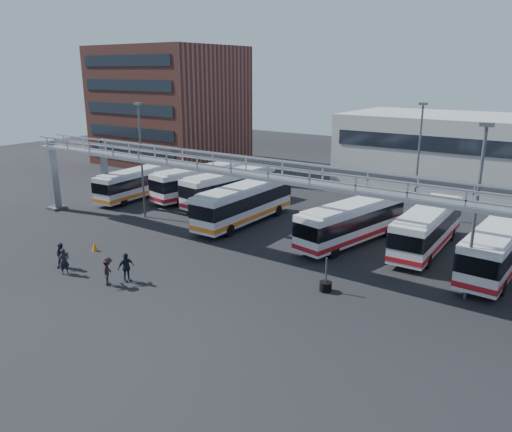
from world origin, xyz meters
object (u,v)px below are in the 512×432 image
Objects in this scene: light_pole_left at (141,155)px; bus_0 at (138,182)px; bus_5 at (351,221)px; pedestrian_c at (108,271)px; bus_1 at (200,181)px; cone_right at (95,246)px; pedestrian_d at (126,267)px; bus_7 at (499,246)px; light_pole_back at (419,155)px; cone_left at (61,252)px; light_pole_mid at (477,204)px; tire_stack at (326,285)px; bus_3 at (244,202)px; pedestrian_b at (62,256)px; pedestrian_a at (64,261)px; bus_2 at (230,186)px; bus_6 at (427,227)px.

light_pole_left is 8.30m from bus_0.
pedestrian_c is at bearing -107.84° from bus_5.
bus_1 reaches higher than cone_right.
bus_7 is at bearing -41.26° from pedestrian_d.
light_pole_back is 30.46m from cone_left.
light_pole_left is 24.41m from light_pole_back.
cone_left is (-7.17, 0.21, -0.61)m from pedestrian_d.
bus_1 reaches higher than bus_5.
light_pole_mid is 1.00× the size of light_pole_back.
tire_stack reaches higher than cone_left.
light_pole_left reaches higher than bus_7.
bus_3 is 6.49× the size of pedestrian_b.
tire_stack is (12.29, -8.38, -1.54)m from bus_3.
light_pole_back reaches higher than cone_right.
pedestrian_a reaches higher than cone_right.
light_pole_back is 30.28m from pedestrian_a.
light_pole_left is 9.04m from bus_1.
light_pole_mid is (28.00, -1.00, 0.00)m from light_pole_left.
bus_1 is 16.99m from cone_right.
bus_5 is at bearing -2.30° from bus_1.
bus_5 is 16.29× the size of cone_left.
bus_2 is 0.99× the size of bus_3.
tire_stack is (-7.18, -3.74, -5.37)m from light_pole_mid.
bus_7 is 29.98m from cone_left.
pedestrian_a is 2.54× the size of cone_right.
light_pole_left is 5.95× the size of pedestrian_a.
bus_0 reaches higher than cone_right.
bus_2 is 19.65m from pedestrian_d.
bus_7 is 24.11m from pedestrian_d.
bus_6 is at bearing 35.47° from cone_right.
bus_2 is at bearing 28.63° from pedestrian_d.
light_pole_mid is at bearing -13.40° from bus_0.
pedestrian_c is at bearing -57.61° from pedestrian_b.
light_pole_mid reaches higher than bus_1.
bus_2 is 6.45× the size of pedestrian_b.
bus_3 is at bearing 166.60° from light_pole_mid.
pedestrian_b is 2.61× the size of cone_left.
tire_stack reaches higher than cone_right.
bus_0 is 22.11m from pedestrian_c.
light_pole_mid is 5.95× the size of pedestrian_a.
bus_3 reaches higher than bus_2.
light_pole_back is 5.84× the size of pedestrian_b.
bus_6 reaches higher than pedestrian_c.
bus_1 is 4.04m from bus_2.
bus_6 is (5.20, 1.85, 0.01)m from bus_5.
bus_7 is at bearing 13.28° from bus_5.
bus_5 is 5.77× the size of pedestrian_d.
bus_0 is at bearing -178.63° from bus_6.
bus_7 is 5.90× the size of pedestrian_d.
pedestrian_b is at bearing -155.63° from light_pole_mid.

